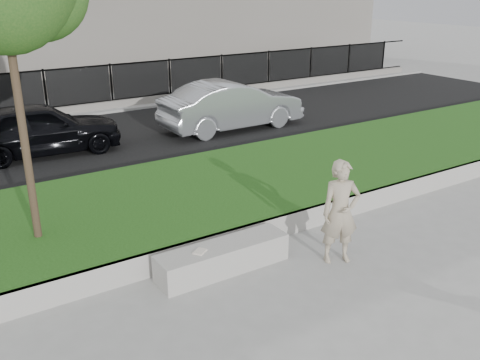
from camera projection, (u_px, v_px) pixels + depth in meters
ground at (291, 271)px, 8.26m from camera, size 90.00×90.00×0.00m
grass_bank at (198, 197)px, 10.55m from camera, size 34.00×4.00×0.40m
grass_kerb at (253, 234)px, 9.01m from camera, size 34.00×0.08×0.40m
street at (103, 141)px, 14.94m from camera, size 34.00×7.00×0.04m
far_pavement at (59, 109)px, 18.46m from camera, size 34.00×3.00×0.12m
iron_fence at (65, 100)px, 17.51m from camera, size 32.00×0.30×1.50m
stone_bench at (223, 258)px, 8.22m from camera, size 2.13×0.53×0.44m
man at (340, 212)px, 8.30m from camera, size 0.72×0.61×1.68m
book at (200, 251)px, 7.92m from camera, size 0.25×0.23×0.02m
car_dark at (40, 129)px, 13.50m from camera, size 4.06×1.85×1.35m
car_silver at (232, 105)px, 15.86m from camera, size 4.35×1.54×1.43m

